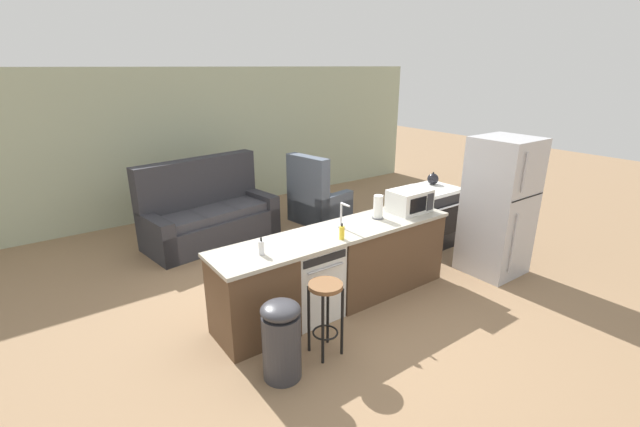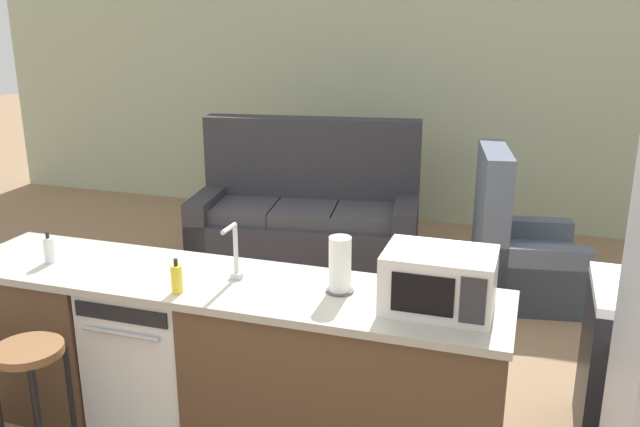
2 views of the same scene
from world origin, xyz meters
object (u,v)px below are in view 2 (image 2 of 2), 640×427
soap_bottle (177,279)px  couch (308,217)px  paper_towel_roll (340,265)px  dishwasher (157,352)px  armchair (514,255)px  microwave (439,281)px  bar_stool (33,386)px  dish_soap_bottle (49,250)px

soap_bottle → couch: (-0.34, 2.92, -0.58)m
soap_bottle → paper_towel_roll: bearing=18.8°
dishwasher → armchair: 2.98m
paper_towel_roll → microwave: bearing=-5.5°
bar_stool → armchair: (2.05, 3.03, -0.19)m
soap_bottle → dish_soap_bottle: size_ratio=1.00×
soap_bottle → dishwasher: bearing=143.1°
dish_soap_bottle → bar_stool: (0.33, -0.59, -0.44)m
dishwasher → paper_towel_roll: 1.20m
microwave → dish_soap_bottle: microwave is taller
paper_towel_roll → armchair: armchair is taller
microwave → bar_stool: microwave is taller
dish_soap_bottle → paper_towel_roll: bearing=3.8°
dishwasher → armchair: armchair is taller
paper_towel_roll → couch: bearing=112.2°
soap_bottle → bar_stool: bearing=-140.6°
paper_towel_roll → armchair: bearing=71.9°
microwave → soap_bottle: 1.26m
soap_bottle → couch: 3.00m
bar_stool → dish_soap_bottle: bearing=118.9°
dish_soap_bottle → armchair: armchair is taller
dish_soap_bottle → couch: couch is taller
paper_towel_roll → soap_bottle: (-0.75, -0.26, -0.07)m
dishwasher → soap_bottle: size_ratio=4.77×
dishwasher → armchair: (1.79, 2.38, -0.07)m
dishwasher → dish_soap_bottle: bearing=-174.0°
dishwasher → couch: bearing=91.2°
couch → bar_stool: bearing=-93.5°
paper_towel_roll → soap_bottle: paper_towel_roll is taller
soap_bottle → microwave: bearing=9.6°
dish_soap_bottle → armchair: 3.47m
dishwasher → dish_soap_bottle: 0.81m
dish_soap_bottle → bar_stool: 0.80m
bar_stool → couch: couch is taller
microwave → dish_soap_bottle: size_ratio=2.84×
couch → soap_bottle: bearing=-83.4°
microwave → couch: 3.20m
microwave → armchair: 2.49m
dishwasher → microwave: microwave is taller
paper_towel_roll → bar_stool: (-1.29, -0.70, -0.50)m
soap_bottle → armchair: bearing=59.7°
dish_soap_bottle → bar_stool: size_ratio=0.24×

